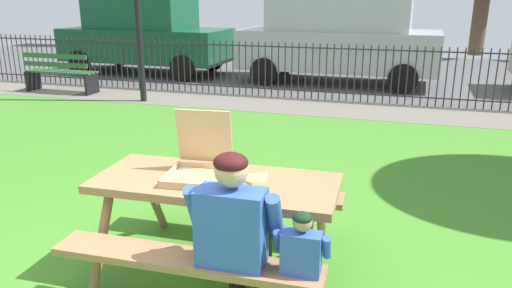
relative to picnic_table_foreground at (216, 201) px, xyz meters
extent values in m
cube|color=#448529|center=(-0.28, 0.92, -0.61)|extent=(28.00, 11.32, 0.02)
cube|color=slate|center=(-0.28, 5.87, -0.60)|extent=(28.00, 1.40, 0.01)
cube|color=#515154|center=(-0.28, 10.47, -0.60)|extent=(28.00, 7.80, 0.01)
cube|color=#9A6E48|center=(0.00, 0.00, 0.14)|extent=(1.82, 0.81, 0.06)
cube|color=#9A6E48|center=(0.02, -0.60, -0.16)|extent=(1.81, 0.33, 0.05)
cube|color=#9A6E48|center=(-0.02, 0.60, -0.16)|extent=(1.81, 0.33, 0.05)
cylinder|color=#9A6E48|center=(-0.72, -0.44, -0.24)|extent=(0.08, 0.44, 0.74)
cylinder|color=#9A6E48|center=(-0.75, 0.39, -0.24)|extent=(0.08, 0.44, 0.74)
cylinder|color=#9A6E48|center=(0.75, -0.39, -0.24)|extent=(0.08, 0.44, 0.74)
cylinder|color=#9A6E48|center=(0.72, 0.44, -0.24)|extent=(0.08, 0.44, 0.74)
cube|color=tan|center=(-0.13, -0.05, 0.18)|extent=(0.47, 0.47, 0.01)
cube|color=silver|center=(-0.13, -0.05, 0.19)|extent=(0.43, 0.43, 0.00)
cube|color=tan|center=(-0.11, -0.26, 0.21)|extent=(0.43, 0.06, 0.04)
cube|color=tan|center=(-0.15, 0.16, 0.21)|extent=(0.43, 0.06, 0.04)
cube|color=tan|center=(-0.34, -0.07, 0.21)|extent=(0.06, 0.43, 0.04)
cube|color=tan|center=(0.08, -0.03, 0.21)|extent=(0.06, 0.43, 0.04)
cube|color=tan|center=(-0.15, 0.17, 0.44)|extent=(0.44, 0.13, 0.42)
cylinder|color=tan|center=(-0.13, -0.05, 0.19)|extent=(0.36, 0.36, 0.01)
cylinder|color=#F9D065|center=(-0.13, -0.05, 0.20)|extent=(0.34, 0.34, 0.00)
pyramid|color=#F9C865|center=(0.27, 0.12, 0.18)|extent=(0.23, 0.27, 0.01)
cube|color=tan|center=(0.22, 0.02, 0.18)|extent=(0.17, 0.10, 0.02)
cylinder|color=black|center=(0.22, -0.17, -0.38)|extent=(0.12, 0.12, 0.44)
cylinder|color=black|center=(0.23, -0.38, -0.13)|extent=(0.16, 0.42, 0.15)
cylinder|color=black|center=(0.42, -0.17, -0.38)|extent=(0.12, 0.12, 0.44)
cylinder|color=black|center=(0.43, -0.38, -0.13)|extent=(0.16, 0.42, 0.15)
cube|color=#3359B2|center=(0.33, -0.59, 0.10)|extent=(0.43, 0.23, 0.52)
cylinder|color=#3359B2|center=(0.07, -0.55, 0.21)|extent=(0.10, 0.21, 0.31)
cylinder|color=#3359B2|center=(0.59, -0.53, 0.21)|extent=(0.10, 0.21, 0.31)
sphere|color=tan|center=(0.33, -0.57, 0.48)|extent=(0.21, 0.21, 0.21)
ellipsoid|color=#3A1112|center=(0.33, -0.58, 0.53)|extent=(0.21, 0.20, 0.12)
cylinder|color=black|center=(0.70, -0.34, -0.38)|extent=(0.07, 0.07, 0.44)
cylinder|color=black|center=(0.71, -0.46, -0.14)|extent=(0.09, 0.24, 0.08)
cylinder|color=black|center=(0.82, -0.34, -0.38)|extent=(0.07, 0.07, 0.44)
cylinder|color=black|center=(0.82, -0.46, -0.14)|extent=(0.09, 0.24, 0.08)
cube|color=#3359B2|center=(0.77, -0.58, -0.01)|extent=(0.24, 0.13, 0.29)
cylinder|color=#3359B2|center=(0.62, -0.55, 0.05)|extent=(0.05, 0.12, 0.18)
cylinder|color=#3359B2|center=(0.91, -0.54, 0.05)|extent=(0.05, 0.12, 0.18)
sphere|color=tan|center=(0.77, -0.57, 0.21)|extent=(0.12, 0.12, 0.12)
ellipsoid|color=black|center=(0.77, -0.57, 0.23)|extent=(0.12, 0.11, 0.07)
cylinder|color=#2D2823|center=(-0.28, 6.57, 0.44)|extent=(23.59, 0.03, 0.03)
cylinder|color=#2D2823|center=(-0.28, 6.57, -0.43)|extent=(23.59, 0.03, 0.03)
cylinder|color=#2D2823|center=(-8.22, 6.57, -0.03)|extent=(0.02, 0.02, 1.13)
cylinder|color=#2D2823|center=(-8.08, 6.57, -0.03)|extent=(0.02, 0.02, 1.13)
cylinder|color=#2D2823|center=(-7.93, 6.57, -0.03)|extent=(0.02, 0.02, 1.13)
cylinder|color=#2D2823|center=(-7.79, 6.57, -0.03)|extent=(0.02, 0.02, 1.13)
cylinder|color=#2D2823|center=(-7.65, 6.57, -0.03)|extent=(0.02, 0.02, 1.13)
cylinder|color=#2D2823|center=(-7.51, 6.57, -0.03)|extent=(0.02, 0.02, 1.13)
cylinder|color=#2D2823|center=(-7.37, 6.57, -0.03)|extent=(0.02, 0.02, 1.13)
cylinder|color=#2D2823|center=(-7.23, 6.57, -0.03)|extent=(0.02, 0.02, 1.13)
cylinder|color=#2D2823|center=(-7.09, 6.57, -0.03)|extent=(0.02, 0.02, 1.13)
cylinder|color=#2D2823|center=(-6.95, 6.57, -0.03)|extent=(0.02, 0.02, 1.13)
cylinder|color=#2D2823|center=(-6.81, 6.57, -0.03)|extent=(0.02, 0.02, 1.13)
cylinder|color=#2D2823|center=(-6.67, 6.57, -0.03)|extent=(0.02, 0.02, 1.13)
cylinder|color=#2D2823|center=(-6.53, 6.57, -0.03)|extent=(0.02, 0.02, 1.13)
cylinder|color=#2D2823|center=(-6.39, 6.57, -0.03)|extent=(0.02, 0.02, 1.13)
cylinder|color=#2D2823|center=(-6.25, 6.57, -0.03)|extent=(0.02, 0.02, 1.13)
cylinder|color=#2D2823|center=(-6.11, 6.57, -0.03)|extent=(0.02, 0.02, 1.13)
cylinder|color=#2D2823|center=(-5.97, 6.57, -0.03)|extent=(0.02, 0.02, 1.13)
cylinder|color=#2D2823|center=(-5.83, 6.57, -0.03)|extent=(0.02, 0.02, 1.13)
cylinder|color=#2D2823|center=(-5.69, 6.57, -0.03)|extent=(0.02, 0.02, 1.13)
cylinder|color=#2D2823|center=(-5.55, 6.57, -0.03)|extent=(0.02, 0.02, 1.13)
cylinder|color=#2D2823|center=(-5.41, 6.57, -0.03)|extent=(0.02, 0.02, 1.13)
cylinder|color=#2D2823|center=(-5.27, 6.57, -0.03)|extent=(0.02, 0.02, 1.13)
cylinder|color=#2D2823|center=(-5.13, 6.57, -0.03)|extent=(0.02, 0.02, 1.13)
cylinder|color=#2D2823|center=(-4.99, 6.57, -0.03)|extent=(0.02, 0.02, 1.13)
cylinder|color=#2D2823|center=(-4.85, 6.57, -0.03)|extent=(0.02, 0.02, 1.13)
cylinder|color=#2D2823|center=(-4.71, 6.57, -0.03)|extent=(0.02, 0.02, 1.13)
cylinder|color=#2D2823|center=(-4.57, 6.57, -0.03)|extent=(0.02, 0.02, 1.13)
cylinder|color=#2D2823|center=(-4.42, 6.57, -0.03)|extent=(0.02, 0.02, 1.13)
cylinder|color=#2D2823|center=(-4.28, 6.57, -0.03)|extent=(0.02, 0.02, 1.13)
cylinder|color=#2D2823|center=(-4.14, 6.57, -0.03)|extent=(0.02, 0.02, 1.13)
cylinder|color=#2D2823|center=(-4.00, 6.57, -0.03)|extent=(0.02, 0.02, 1.13)
cylinder|color=#2D2823|center=(-3.86, 6.57, -0.03)|extent=(0.02, 0.02, 1.13)
cylinder|color=#2D2823|center=(-3.72, 6.57, -0.03)|extent=(0.02, 0.02, 1.13)
cylinder|color=#2D2823|center=(-3.58, 6.57, -0.03)|extent=(0.02, 0.02, 1.13)
cylinder|color=#2D2823|center=(-3.44, 6.57, -0.03)|extent=(0.02, 0.02, 1.13)
cylinder|color=#2D2823|center=(-3.30, 6.57, -0.03)|extent=(0.02, 0.02, 1.13)
cylinder|color=#2D2823|center=(-3.16, 6.57, -0.03)|extent=(0.02, 0.02, 1.13)
cylinder|color=#2D2823|center=(-3.02, 6.57, -0.03)|extent=(0.02, 0.02, 1.13)
cylinder|color=#2D2823|center=(-2.88, 6.57, -0.03)|extent=(0.02, 0.02, 1.13)
cylinder|color=#2D2823|center=(-2.74, 6.57, -0.03)|extent=(0.02, 0.02, 1.13)
cylinder|color=#2D2823|center=(-2.60, 6.57, -0.03)|extent=(0.02, 0.02, 1.13)
cylinder|color=#2D2823|center=(-2.46, 6.57, -0.03)|extent=(0.02, 0.02, 1.13)
cylinder|color=#2D2823|center=(-2.32, 6.57, -0.03)|extent=(0.02, 0.02, 1.13)
cylinder|color=#2D2823|center=(-2.18, 6.57, -0.03)|extent=(0.02, 0.02, 1.13)
cylinder|color=#2D2823|center=(-2.04, 6.57, -0.03)|extent=(0.02, 0.02, 1.13)
cylinder|color=#2D2823|center=(-1.90, 6.57, -0.03)|extent=(0.02, 0.02, 1.13)
cylinder|color=#2D2823|center=(-1.76, 6.57, -0.03)|extent=(0.02, 0.02, 1.13)
cylinder|color=#2D2823|center=(-1.62, 6.57, -0.03)|extent=(0.02, 0.02, 1.13)
cylinder|color=#2D2823|center=(-1.48, 6.57, -0.03)|extent=(0.02, 0.02, 1.13)
cylinder|color=#2D2823|center=(-1.34, 6.57, -0.03)|extent=(0.02, 0.02, 1.13)
cylinder|color=#2D2823|center=(-1.20, 6.57, -0.03)|extent=(0.02, 0.02, 1.13)
cylinder|color=#2D2823|center=(-1.05, 6.57, -0.03)|extent=(0.02, 0.02, 1.13)
cylinder|color=#2D2823|center=(-0.91, 6.57, -0.03)|extent=(0.02, 0.02, 1.13)
cylinder|color=#2D2823|center=(-0.77, 6.57, -0.03)|extent=(0.02, 0.02, 1.13)
cylinder|color=#2D2823|center=(-0.63, 6.57, -0.03)|extent=(0.02, 0.02, 1.13)
cylinder|color=#2D2823|center=(-0.49, 6.57, -0.03)|extent=(0.02, 0.02, 1.13)
cylinder|color=#2D2823|center=(-0.35, 6.57, -0.03)|extent=(0.02, 0.02, 1.13)
cylinder|color=#2D2823|center=(-0.21, 6.57, -0.03)|extent=(0.02, 0.02, 1.13)
cylinder|color=#2D2823|center=(-0.07, 6.57, -0.03)|extent=(0.02, 0.02, 1.13)
cylinder|color=#2D2823|center=(0.07, 6.57, -0.03)|extent=(0.02, 0.02, 1.13)
cylinder|color=#2D2823|center=(0.21, 6.57, -0.03)|extent=(0.02, 0.02, 1.13)
cylinder|color=#2D2823|center=(0.35, 6.57, -0.03)|extent=(0.02, 0.02, 1.13)
cylinder|color=#2D2823|center=(0.49, 6.57, -0.03)|extent=(0.02, 0.02, 1.13)
cylinder|color=#2D2823|center=(0.63, 6.57, -0.03)|extent=(0.02, 0.02, 1.13)
cylinder|color=#2D2823|center=(0.77, 6.57, -0.03)|extent=(0.02, 0.02, 1.13)
cylinder|color=#2D2823|center=(0.91, 6.57, -0.03)|extent=(0.02, 0.02, 1.13)
cylinder|color=#2D2823|center=(1.05, 6.57, -0.03)|extent=(0.02, 0.02, 1.13)
cylinder|color=#2D2823|center=(1.19, 6.57, -0.03)|extent=(0.02, 0.02, 1.13)
cylinder|color=#2D2823|center=(1.33, 6.57, -0.03)|extent=(0.02, 0.02, 1.13)
cylinder|color=#2D2823|center=(1.47, 6.57, -0.03)|extent=(0.02, 0.02, 1.13)
cylinder|color=#2D2823|center=(1.61, 6.57, -0.03)|extent=(0.02, 0.02, 1.13)
cylinder|color=#2D2823|center=(1.75, 6.57, -0.03)|extent=(0.02, 0.02, 1.13)
cylinder|color=#2D2823|center=(1.89, 6.57, -0.03)|extent=(0.02, 0.02, 1.13)
cylinder|color=#2D2823|center=(2.03, 6.57, -0.03)|extent=(0.02, 0.02, 1.13)
cylinder|color=#2D2823|center=(2.17, 6.57, -0.03)|extent=(0.02, 0.02, 1.13)
cylinder|color=#2D2823|center=(2.32, 6.57, -0.03)|extent=(0.02, 0.02, 1.13)
cylinder|color=#2D2823|center=(2.46, 6.57, -0.03)|extent=(0.02, 0.02, 1.13)
cylinder|color=#2D2823|center=(2.60, 6.57, -0.03)|extent=(0.02, 0.02, 1.13)
cylinder|color=#2D2823|center=(2.74, 6.57, -0.03)|extent=(0.02, 0.02, 1.13)
cylinder|color=#2D2823|center=(2.88, 6.57, -0.03)|extent=(0.02, 0.02, 1.13)
cylinder|color=#2D2823|center=(3.02, 6.57, -0.03)|extent=(0.02, 0.02, 1.13)
cube|color=#2C5F31|center=(-5.84, 5.94, -0.16)|extent=(1.60, 0.12, 0.04)
cube|color=#2C5F31|center=(-5.84, 5.80, -0.16)|extent=(1.60, 0.12, 0.04)
cube|color=#2C5F31|center=(-5.84, 5.66, -0.16)|extent=(1.60, 0.12, 0.04)
cube|color=#2C5F31|center=(-5.84, 5.60, 0.02)|extent=(1.60, 0.07, 0.11)
cube|color=#2C5F31|center=(-5.84, 5.60, 0.20)|extent=(1.60, 0.07, 0.11)
cube|color=black|center=(-5.08, 5.75, -0.38)|extent=(0.05, 0.44, 0.44)
cube|color=black|center=(-6.60, 5.76, -0.38)|extent=(0.05, 0.44, 0.44)
cube|color=#154E31|center=(-5.36, 8.68, 0.16)|extent=(4.46, 1.95, 0.84)
cube|color=#154E31|center=(-5.46, 8.69, 0.96)|extent=(2.65, 1.67, 0.76)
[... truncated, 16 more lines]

